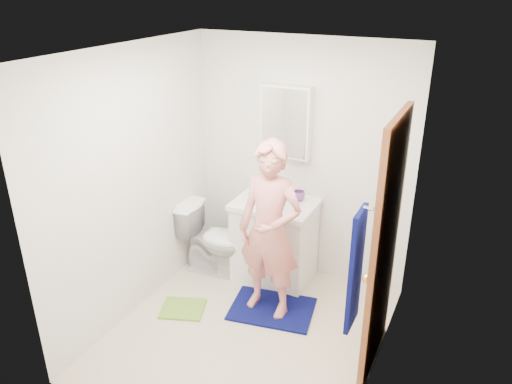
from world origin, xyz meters
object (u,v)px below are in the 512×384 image
at_px(vanity_cabinet, 275,242).
at_px(toilet, 216,239).
at_px(medicine_cabinet, 286,122).
at_px(towel, 356,270).
at_px(toothbrush_cup, 299,196).
at_px(man, 270,231).
at_px(soap_dispenser, 259,191).

distance_m(vanity_cabinet, toilet, 0.62).
xyz_separation_m(medicine_cabinet, toilet, (-0.60, -0.39, -1.23)).
relative_size(towel, toilet, 1.07).
distance_m(toothbrush_cup, man, 0.69).
height_order(toilet, toothbrush_cup, toothbrush_cup).
bearing_deg(man, toothbrush_cup, 94.29).
bearing_deg(toilet, man, -120.82).
bearing_deg(towel, medicine_cabinet, 124.61).
bearing_deg(toothbrush_cup, toilet, -159.24).
distance_m(vanity_cabinet, medicine_cabinet, 1.22).
distance_m(medicine_cabinet, toilet, 1.42).
distance_m(towel, soap_dispenser, 2.01).
bearing_deg(toilet, toothbrush_cup, -73.90).
relative_size(towel, man, 0.49).
bearing_deg(vanity_cabinet, soap_dispenser, -171.26).
bearing_deg(soap_dispenser, toilet, -162.19).
bearing_deg(vanity_cabinet, toothbrush_cup, 35.28).
bearing_deg(towel, vanity_cabinet, 128.47).
distance_m(vanity_cabinet, man, 0.73).
distance_m(soap_dispenser, man, 0.64).
relative_size(medicine_cabinet, towel, 0.87).
height_order(medicine_cabinet, toothbrush_cup, medicine_cabinet).
bearing_deg(towel, soap_dispenser, 132.71).
xyz_separation_m(medicine_cabinet, towel, (1.18, -1.71, -0.35)).
bearing_deg(vanity_cabinet, man, -70.85).
bearing_deg(toothbrush_cup, towel, -58.56).
bearing_deg(man, toilet, 158.05).
bearing_deg(man, medicine_cabinet, 108.05).
bearing_deg(man, towel, -39.19).
xyz_separation_m(vanity_cabinet, medicine_cabinet, (0.00, 0.22, 1.20)).
relative_size(vanity_cabinet, toothbrush_cup, 6.57).
bearing_deg(toilet, vanity_cabinet, -79.32).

